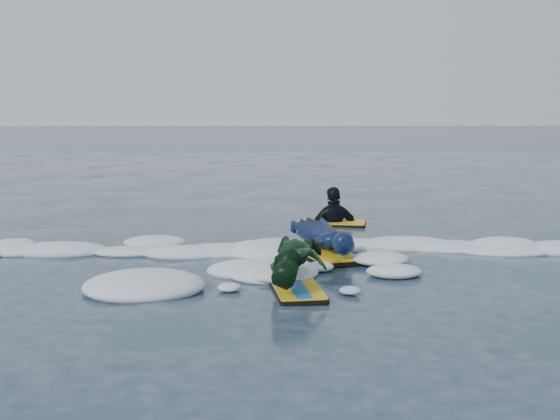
# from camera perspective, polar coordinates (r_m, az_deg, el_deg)

# --- Properties ---
(ground) EXTENTS (120.00, 120.00, 0.00)m
(ground) POSITION_cam_1_polar(r_m,az_deg,el_deg) (7.60, -1.51, -5.80)
(ground) COLOR #1C3144
(ground) RESTS_ON ground
(foam_band) EXTENTS (12.00, 3.10, 0.30)m
(foam_band) POSITION_cam_1_polar(r_m,az_deg,el_deg) (8.60, -1.51, -4.10)
(foam_band) COLOR white
(foam_band) RESTS_ON ground
(prone_woman_unit) EXTENTS (0.98, 1.70, 0.42)m
(prone_woman_unit) POSITION_cam_1_polar(r_m,az_deg,el_deg) (8.88, 3.65, -2.31)
(prone_woman_unit) COLOR black
(prone_woman_unit) RESTS_ON ground
(prone_child_unit) EXTENTS (0.88, 1.40, 0.51)m
(prone_child_unit) POSITION_cam_1_polar(r_m,az_deg,el_deg) (7.19, 1.39, -4.48)
(prone_child_unit) COLOR black
(prone_child_unit) RESTS_ON ground
(waiting_rider_unit) EXTENTS (1.06, 0.70, 1.47)m
(waiting_rider_unit) POSITION_cam_1_polar(r_m,az_deg,el_deg) (11.08, 4.42, -1.83)
(waiting_rider_unit) COLOR black
(waiting_rider_unit) RESTS_ON ground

